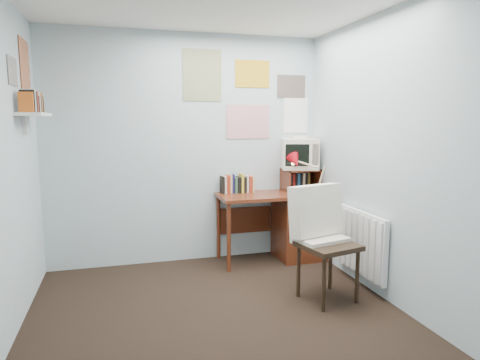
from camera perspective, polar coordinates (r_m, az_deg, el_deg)
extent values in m
plane|color=black|center=(3.40, -1.85, -19.62)|extent=(3.50, 3.50, 0.00)
cube|color=#A1B2B8|center=(4.73, -7.10, 4.07)|extent=(3.00, 0.02, 2.50)
cube|color=#A1B2B8|center=(3.68, 21.33, 2.42)|extent=(0.02, 3.50, 2.50)
cube|color=#612916|center=(4.76, 4.31, -2.04)|extent=(1.20, 0.55, 0.03)
cube|color=#612916|center=(4.96, 7.86, -6.16)|extent=(0.50, 0.50, 0.72)
cylinder|color=#612916|center=(4.46, -1.51, -7.72)|extent=(0.04, 0.04, 0.72)
cylinder|color=#612916|center=(4.90, -2.89, -6.26)|extent=(0.04, 0.04, 0.72)
cube|color=#612916|center=(4.98, 0.54, -5.36)|extent=(0.64, 0.02, 0.30)
cube|color=black|center=(3.84, 11.68, -8.60)|extent=(0.59, 0.58, 0.98)
cube|color=red|center=(4.74, 11.24, 0.46)|extent=(0.33, 0.31, 0.40)
cube|color=#612916|center=(4.99, 8.08, 0.03)|extent=(0.40, 0.30, 0.25)
cube|color=beige|center=(4.97, 7.94, 3.66)|extent=(0.49, 0.47, 0.38)
cube|color=#612916|center=(4.83, 0.90, -0.32)|extent=(0.60, 0.14, 0.22)
cube|color=white|center=(4.26, 15.81, -8.00)|extent=(0.09, 0.80, 0.60)
cube|color=white|center=(4.07, -25.73, 7.89)|extent=(0.20, 0.62, 0.24)
cube|color=white|center=(4.88, 1.09, 11.30)|extent=(1.20, 0.01, 0.90)
cube|color=white|center=(4.11, -27.39, 13.09)|extent=(0.01, 0.70, 0.60)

